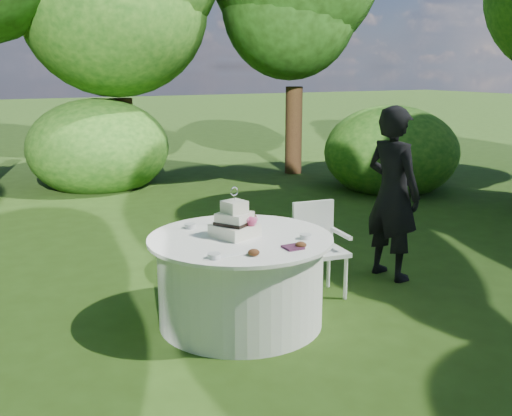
{
  "coord_description": "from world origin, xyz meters",
  "views": [
    {
      "loc": [
        -2.15,
        -4.33,
        2.16
      ],
      "look_at": [
        0.15,
        0.0,
        1.0
      ],
      "focal_mm": 42.0,
      "sensor_mm": 36.0,
      "label": 1
    }
  ],
  "objects_px": {
    "napkins": "(293,247)",
    "table": "(241,279)",
    "guest": "(393,193)",
    "cake": "(235,223)",
    "chair": "(318,242)"
  },
  "relations": [
    {
      "from": "table",
      "to": "cake",
      "type": "bearing_deg",
      "value": 132.28
    },
    {
      "from": "guest",
      "to": "cake",
      "type": "distance_m",
      "value": 1.95
    },
    {
      "from": "napkins",
      "to": "guest",
      "type": "relative_size",
      "value": 0.08
    },
    {
      "from": "cake",
      "to": "table",
      "type": "bearing_deg",
      "value": -47.72
    },
    {
      "from": "napkins",
      "to": "table",
      "type": "distance_m",
      "value": 0.67
    },
    {
      "from": "cake",
      "to": "napkins",
      "type": "bearing_deg",
      "value": -65.11
    },
    {
      "from": "cake",
      "to": "chair",
      "type": "height_order",
      "value": "cake"
    },
    {
      "from": "table",
      "to": "chair",
      "type": "relative_size",
      "value": 1.74
    },
    {
      "from": "chair",
      "to": "cake",
      "type": "bearing_deg",
      "value": -166.39
    },
    {
      "from": "napkins",
      "to": "chair",
      "type": "distance_m",
      "value": 1.11
    },
    {
      "from": "table",
      "to": "cake",
      "type": "xyz_separation_m",
      "value": [
        -0.03,
        0.03,
        0.5
      ]
    },
    {
      "from": "guest",
      "to": "chair",
      "type": "relative_size",
      "value": 2.0
    },
    {
      "from": "guest",
      "to": "cake",
      "type": "xyz_separation_m",
      "value": [
        -1.93,
        -0.27,
        -0.01
      ]
    },
    {
      "from": "table",
      "to": "chair",
      "type": "xyz_separation_m",
      "value": [
        0.97,
        0.28,
        0.13
      ]
    },
    {
      "from": "table",
      "to": "chair",
      "type": "distance_m",
      "value": 1.02
    }
  ]
}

